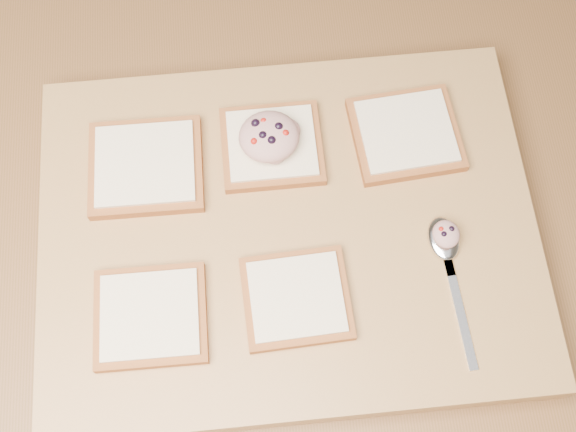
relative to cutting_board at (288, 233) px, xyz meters
name	(u,v)px	position (x,y,z in m)	size (l,w,h in m)	color
ground	(265,381)	(-0.06, -0.02, -0.92)	(4.00, 4.00, 0.00)	#515459
island_counter	(257,341)	(-0.06, -0.02, -0.47)	(2.00, 0.80, 0.90)	slate
cutting_board	(288,233)	(0.00, 0.00, 0.00)	(0.55, 0.42, 0.04)	#AC864A
bread_far_left	(146,166)	(-0.15, 0.08, 0.03)	(0.13, 0.12, 0.02)	#A05829
bread_far_center	(272,146)	(-0.01, 0.10, 0.03)	(0.11, 0.10, 0.02)	#A05829
bread_far_right	(406,134)	(0.15, 0.10, 0.03)	(0.13, 0.12, 0.02)	#A05829
bread_near_left	(150,316)	(-0.15, -0.09, 0.03)	(0.12, 0.11, 0.02)	#A05829
bread_near_center	(296,298)	(0.00, -0.09, 0.03)	(0.12, 0.11, 0.02)	#A05829
tuna_salad_dollop	(269,136)	(-0.01, 0.10, 0.05)	(0.07, 0.06, 0.03)	tan
spoon	(446,249)	(0.17, -0.05, 0.03)	(0.04, 0.17, 0.01)	silver
spoon_salad	(446,234)	(0.17, -0.03, 0.04)	(0.03, 0.03, 0.02)	tan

